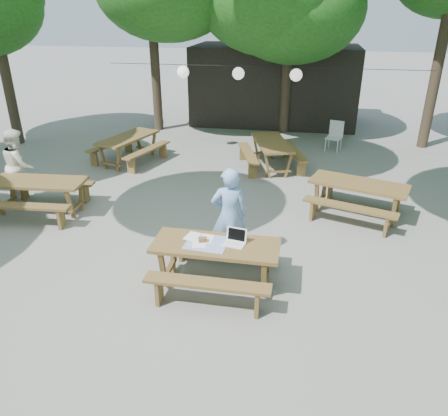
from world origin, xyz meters
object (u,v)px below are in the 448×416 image
woman (229,215)px  main_picnic_table (216,263)px  second_person (19,165)px  picnic_table_nw (40,196)px  plastic_chair (334,142)px

woman → main_picnic_table: bearing=71.5°
woman → second_person: bearing=-32.0°
picnic_table_nw → second_person: size_ratio=1.23×
picnic_table_nw → plastic_chair: 8.67m
main_picnic_table → second_person: 5.72m
main_picnic_table → woman: bearing=85.1°
main_picnic_table → plastic_chair: 8.04m
picnic_table_nw → second_person: (-0.80, 0.60, 0.45)m
second_person → plastic_chair: 8.94m
main_picnic_table → second_person: (-5.10, 2.55, 0.45)m
picnic_table_nw → second_person: 1.10m
second_person → plastic_chair: second_person is taller
plastic_chair → second_person: bearing=-125.9°
main_picnic_table → plastic_chair: (2.15, 7.75, -0.13)m
second_person → main_picnic_table: bearing=-148.2°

